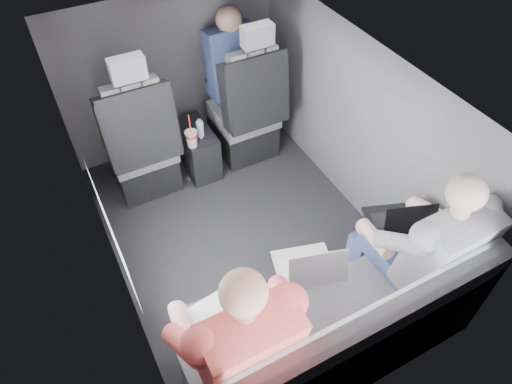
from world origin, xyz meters
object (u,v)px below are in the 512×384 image
front_seat_right (247,116)px  passenger_rear_right (421,247)px  laptop_white (223,317)px  passenger_front_right (231,64)px  soda_cup (192,138)px  center_console (197,149)px  front_seat_left (142,150)px  passenger_rear_left (236,337)px  water_bottle (200,129)px  laptop_black (398,220)px  laptop_silver (308,266)px  rear_bench (332,338)px

front_seat_right → passenger_rear_right: bearing=-84.9°
laptop_white → passenger_front_right: passenger_front_right is taller
front_seat_right → soda_cup: bearing=-165.8°
center_console → passenger_rear_right: passenger_rear_right is taller
front_seat_left → passenger_front_right: bearing=16.1°
passenger_rear_left → passenger_front_right: size_ratio=1.64×
front_seat_left → passenger_rear_left: passenger_rear_left is taller
laptop_white → passenger_rear_left: size_ratio=0.27×
front_seat_left → passenger_rear_right: bearing=-59.6°
soda_cup → water_bottle: bearing=35.5°
front_seat_right → passenger_front_right: size_ratio=1.61×
front_seat_right → center_console: 0.49m
passenger_rear_left → passenger_rear_right: bearing=0.0°
laptop_black → passenger_rear_left: (-1.17, -0.22, 0.02)m
front_seat_right → passenger_rear_left: (-0.98, -1.81, 0.25)m
passenger_rear_right → passenger_front_right: 2.07m
front_seat_right → center_console: (-0.45, 0.04, -0.20)m
front_seat_right → soda_cup: front_seat_right is taller
laptop_silver → soda_cup: bearing=93.4°
soda_cup → passenger_front_right: (0.53, 0.39, 0.27)m
soda_cup → laptop_silver: (0.09, -1.48, 0.16)m
laptop_silver → passenger_rear_right: bearing=-17.5°
water_bottle → passenger_rear_left: (-0.54, -1.74, 0.18)m
laptop_black → passenger_front_right: size_ratio=0.47×
center_console → passenger_rear_left: size_ratio=0.37×
water_bottle → passenger_rear_right: size_ratio=0.13×
passenger_front_right → front_seat_right: bearing=-88.1°
rear_bench → soda_cup: 1.78m
center_console → laptop_black: laptop_black is taller
laptop_white → laptop_black: 1.18m
laptop_white → center_console: bearing=72.7°
front_seat_left → front_seat_right: (0.90, 0.00, 0.00)m
laptop_white → laptop_silver: (0.53, 0.06, -0.00)m
laptop_black → center_console: bearing=111.5°
front_seat_right → center_console: front_seat_right is taller
front_seat_left → passenger_rear_left: size_ratio=0.98×
soda_cup → rear_bench: bearing=-87.1°
laptop_silver → laptop_black: size_ratio=0.99×
front_seat_right → rear_bench: bearing=-103.3°
front_seat_right → passenger_rear_left: 2.07m
center_console → laptop_black: size_ratio=1.30×
front_seat_left → laptop_silver: (0.45, -1.61, 0.23)m
front_seat_left → front_seat_right: 0.90m
laptop_white → laptop_silver: laptop_white is taller
passenger_rear_right → laptop_silver: bearing=162.5°
laptop_white → front_seat_right: bearing=59.5°
center_console → laptop_silver: (-0.00, -1.65, 0.43)m
front_seat_left → laptop_black: size_ratio=3.43×
center_console → passenger_rear_right: size_ratio=0.38×
rear_bench → laptop_silver: rear_bench is taller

